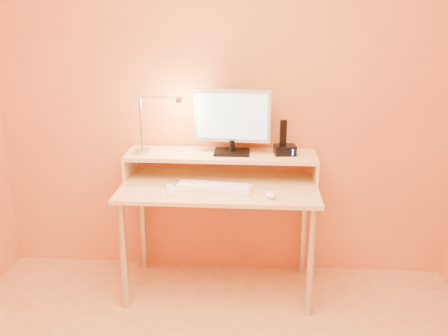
# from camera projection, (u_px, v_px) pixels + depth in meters

# --- Properties ---
(wall_back) EXTENTS (3.00, 0.04, 2.50)m
(wall_back) POSITION_uv_depth(u_px,v_px,m) (223.00, 90.00, 3.14)
(wall_back) COLOR #D47F3C
(wall_back) RESTS_ON floor
(desk_leg_fl) EXTENTS (0.04, 0.04, 0.69)m
(desk_leg_fl) POSITION_uv_depth(u_px,v_px,m) (124.00, 256.00, 2.91)
(desk_leg_fl) COLOR #B4B3B8
(desk_leg_fl) RESTS_ON floor
(desk_leg_fr) EXTENTS (0.04, 0.04, 0.69)m
(desk_leg_fr) POSITION_uv_depth(u_px,v_px,m) (311.00, 263.00, 2.84)
(desk_leg_fr) COLOR #B4B3B8
(desk_leg_fr) RESTS_ON floor
(desk_leg_bl) EXTENTS (0.04, 0.04, 0.69)m
(desk_leg_bl) POSITION_uv_depth(u_px,v_px,m) (143.00, 222.00, 3.39)
(desk_leg_bl) COLOR #B4B3B8
(desk_leg_bl) RESTS_ON floor
(desk_leg_br) EXTENTS (0.04, 0.04, 0.69)m
(desk_leg_br) POSITION_uv_depth(u_px,v_px,m) (303.00, 226.00, 3.31)
(desk_leg_br) COLOR #B4B3B8
(desk_leg_br) RESTS_ON floor
(desk_lower) EXTENTS (1.20, 0.60, 0.02)m
(desk_lower) POSITION_uv_depth(u_px,v_px,m) (219.00, 187.00, 3.00)
(desk_lower) COLOR #EBC180
(desk_lower) RESTS_ON floor
(shelf_riser_left) EXTENTS (0.02, 0.30, 0.14)m
(shelf_riser_left) POSITION_uv_depth(u_px,v_px,m) (130.00, 165.00, 3.16)
(shelf_riser_left) COLOR #EBC180
(shelf_riser_left) RESTS_ON desk_lower
(shelf_riser_right) EXTENTS (0.02, 0.30, 0.14)m
(shelf_riser_right) POSITION_uv_depth(u_px,v_px,m) (315.00, 169.00, 3.08)
(shelf_riser_right) COLOR #EBC180
(shelf_riser_right) RESTS_ON desk_lower
(desk_shelf) EXTENTS (1.20, 0.30, 0.02)m
(desk_shelf) POSITION_uv_depth(u_px,v_px,m) (221.00, 155.00, 3.09)
(desk_shelf) COLOR #EBC180
(desk_shelf) RESTS_ON desk_lower
(monitor_foot) EXTENTS (0.22, 0.16, 0.02)m
(monitor_foot) POSITION_uv_depth(u_px,v_px,m) (232.00, 152.00, 3.08)
(monitor_foot) COLOR black
(monitor_foot) RESTS_ON desk_shelf
(monitor_neck) EXTENTS (0.04, 0.04, 0.07)m
(monitor_neck) POSITION_uv_depth(u_px,v_px,m) (232.00, 145.00, 3.07)
(monitor_neck) COLOR black
(monitor_neck) RESTS_ON monitor_foot
(monitor_panel) EXTENTS (0.48, 0.07, 0.32)m
(monitor_panel) POSITION_uv_depth(u_px,v_px,m) (232.00, 116.00, 3.02)
(monitor_panel) COLOR #B3B3B7
(monitor_panel) RESTS_ON monitor_neck
(monitor_back) EXTENTS (0.43, 0.05, 0.28)m
(monitor_back) POSITION_uv_depth(u_px,v_px,m) (233.00, 115.00, 3.04)
(monitor_back) COLOR black
(monitor_back) RESTS_ON monitor_panel
(monitor_screen) EXTENTS (0.43, 0.04, 0.28)m
(monitor_screen) POSITION_uv_depth(u_px,v_px,m) (232.00, 117.00, 3.00)
(monitor_screen) COLOR #AAD9EE
(monitor_screen) RESTS_ON monitor_panel
(lamp_base) EXTENTS (0.10, 0.10, 0.02)m
(lamp_base) POSITION_uv_depth(u_px,v_px,m) (143.00, 151.00, 3.09)
(lamp_base) COLOR #B4B3B8
(lamp_base) RESTS_ON desk_shelf
(lamp_post) EXTENTS (0.01, 0.01, 0.33)m
(lamp_post) POSITION_uv_depth(u_px,v_px,m) (141.00, 124.00, 3.04)
(lamp_post) COLOR #B4B3B8
(lamp_post) RESTS_ON lamp_base
(lamp_arm) EXTENTS (0.24, 0.01, 0.01)m
(lamp_arm) POSITION_uv_depth(u_px,v_px,m) (159.00, 97.00, 2.98)
(lamp_arm) COLOR #B4B3B8
(lamp_arm) RESTS_ON lamp_post
(lamp_head) EXTENTS (0.04, 0.04, 0.03)m
(lamp_head) POSITION_uv_depth(u_px,v_px,m) (179.00, 100.00, 2.97)
(lamp_head) COLOR #B4B3B8
(lamp_head) RESTS_ON lamp_arm
(lamp_bulb) EXTENTS (0.03, 0.03, 0.00)m
(lamp_bulb) POSITION_uv_depth(u_px,v_px,m) (179.00, 103.00, 2.98)
(lamp_bulb) COLOR #FFEAC6
(lamp_bulb) RESTS_ON lamp_head
(phone_dock) EXTENTS (0.14, 0.12, 0.06)m
(phone_dock) POSITION_uv_depth(u_px,v_px,m) (285.00, 150.00, 3.05)
(phone_dock) COLOR black
(phone_dock) RESTS_ON desk_shelf
(phone_handset) EXTENTS (0.04, 0.03, 0.16)m
(phone_handset) POSITION_uv_depth(u_px,v_px,m) (283.00, 133.00, 3.02)
(phone_handset) COLOR black
(phone_handset) RESTS_ON phone_dock
(phone_led) EXTENTS (0.01, 0.00, 0.04)m
(phone_led) POSITION_uv_depth(u_px,v_px,m) (293.00, 152.00, 3.00)
(phone_led) COLOR #2D7CFF
(phone_led) RESTS_ON phone_dock
(keyboard) EXTENTS (0.46, 0.20, 0.02)m
(keyboard) POSITION_uv_depth(u_px,v_px,m) (214.00, 188.00, 2.92)
(keyboard) COLOR white
(keyboard) RESTS_ON desk_lower
(mouse) EXTENTS (0.07, 0.11, 0.03)m
(mouse) POSITION_uv_depth(u_px,v_px,m) (270.00, 194.00, 2.80)
(mouse) COLOR white
(mouse) RESTS_ON desk_lower
(remote_control) EXTENTS (0.08, 0.17, 0.02)m
(remote_control) POSITION_uv_depth(u_px,v_px,m) (171.00, 190.00, 2.89)
(remote_control) COLOR white
(remote_control) RESTS_ON desk_lower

